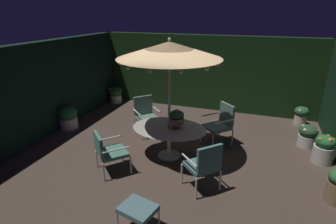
{
  "coord_description": "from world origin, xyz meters",
  "views": [
    {
      "loc": [
        1.73,
        -5.44,
        3.24
      ],
      "look_at": [
        -0.09,
        -0.28,
        1.15
      ],
      "focal_mm": 28.48,
      "sensor_mm": 36.0,
      "label": 1
    }
  ],
  "objects_px": {
    "patio_dining_table": "(169,132)",
    "patio_chair_southeast": "(204,164)",
    "potted_plant_back_left": "(308,135)",
    "potted_plant_right_near": "(116,94)",
    "patio_chair_north": "(221,122)",
    "potted_plant_front_corner": "(68,117)",
    "centerpiece_planter": "(177,117)",
    "patio_chair_east": "(108,150)",
    "ottoman_footrest": "(138,210)",
    "patio_chair_northeast": "(145,113)",
    "potted_plant_left_near": "(301,115)",
    "potted_plant_left_far": "(324,149)",
    "patio_umbrella": "(169,50)"
  },
  "relations": [
    {
      "from": "patio_chair_northeast",
      "to": "patio_chair_southeast",
      "type": "height_order",
      "value": "patio_chair_northeast"
    },
    {
      "from": "patio_chair_southeast",
      "to": "ottoman_footrest",
      "type": "xyz_separation_m",
      "value": [
        -0.75,
        -1.29,
        -0.22
      ]
    },
    {
      "from": "patio_umbrella",
      "to": "patio_chair_northeast",
      "type": "height_order",
      "value": "patio_umbrella"
    },
    {
      "from": "patio_chair_northeast",
      "to": "potted_plant_back_left",
      "type": "xyz_separation_m",
      "value": [
        4.18,
        0.62,
        -0.29
      ]
    },
    {
      "from": "patio_umbrella",
      "to": "patio_chair_north",
      "type": "height_order",
      "value": "patio_umbrella"
    },
    {
      "from": "patio_chair_east",
      "to": "potted_plant_left_far",
      "type": "bearing_deg",
      "value": 24.05
    },
    {
      "from": "patio_chair_northeast",
      "to": "potted_plant_left_near",
      "type": "xyz_separation_m",
      "value": [
        4.17,
        2.08,
        -0.28
      ]
    },
    {
      "from": "patio_chair_north",
      "to": "potted_plant_left_far",
      "type": "relative_size",
      "value": 1.57
    },
    {
      "from": "patio_dining_table",
      "to": "potted_plant_left_near",
      "type": "bearing_deg",
      "value": 44.8
    },
    {
      "from": "patio_chair_east",
      "to": "potted_plant_left_near",
      "type": "xyz_separation_m",
      "value": [
        4.11,
        4.15,
        -0.22
      ]
    },
    {
      "from": "patio_dining_table",
      "to": "patio_chair_southeast",
      "type": "bearing_deg",
      "value": -44.12
    },
    {
      "from": "patio_chair_north",
      "to": "patio_chair_northeast",
      "type": "distance_m",
      "value": 2.07
    },
    {
      "from": "centerpiece_planter",
      "to": "patio_umbrella",
      "type": "bearing_deg",
      "value": -160.85
    },
    {
      "from": "patio_chair_northeast",
      "to": "potted_plant_back_left",
      "type": "height_order",
      "value": "patio_chair_northeast"
    },
    {
      "from": "centerpiece_planter",
      "to": "patio_chair_east",
      "type": "distance_m",
      "value": 1.66
    },
    {
      "from": "patio_umbrella",
      "to": "potted_plant_left_near",
      "type": "bearing_deg",
      "value": 44.8
    },
    {
      "from": "patio_chair_north",
      "to": "potted_plant_left_far",
      "type": "height_order",
      "value": "patio_chair_north"
    },
    {
      "from": "patio_umbrella",
      "to": "patio_chair_northeast",
      "type": "xyz_separation_m",
      "value": [
        -1.05,
        1.01,
        -1.89
      ]
    },
    {
      "from": "centerpiece_planter",
      "to": "patio_chair_northeast",
      "type": "height_order",
      "value": "centerpiece_planter"
    },
    {
      "from": "patio_chair_north",
      "to": "ottoman_footrest",
      "type": "xyz_separation_m",
      "value": [
        -0.73,
        -3.34,
        -0.22
      ]
    },
    {
      "from": "ottoman_footrest",
      "to": "potted_plant_back_left",
      "type": "distance_m",
      "value": 4.85
    },
    {
      "from": "patio_chair_northeast",
      "to": "potted_plant_right_near",
      "type": "distance_m",
      "value": 2.94
    },
    {
      "from": "potted_plant_left_far",
      "to": "ottoman_footrest",
      "type": "bearing_deg",
      "value": -133.98
    },
    {
      "from": "patio_chair_north",
      "to": "ottoman_footrest",
      "type": "bearing_deg",
      "value": -102.38
    },
    {
      "from": "patio_chair_north",
      "to": "potted_plant_front_corner",
      "type": "relative_size",
      "value": 1.58
    },
    {
      "from": "patio_chair_east",
      "to": "potted_plant_right_near",
      "type": "relative_size",
      "value": 1.5
    },
    {
      "from": "potted_plant_left_near",
      "to": "patio_chair_northeast",
      "type": "bearing_deg",
      "value": -153.42
    },
    {
      "from": "centerpiece_planter",
      "to": "patio_chair_southeast",
      "type": "xyz_separation_m",
      "value": [
        0.88,
        -1.06,
        -0.4
      ]
    },
    {
      "from": "patio_chair_east",
      "to": "potted_plant_back_left",
      "type": "height_order",
      "value": "patio_chair_east"
    },
    {
      "from": "patio_dining_table",
      "to": "potted_plant_back_left",
      "type": "relative_size",
      "value": 3.01
    },
    {
      "from": "patio_dining_table",
      "to": "potted_plant_back_left",
      "type": "height_order",
      "value": "patio_dining_table"
    },
    {
      "from": "patio_umbrella",
      "to": "patio_chair_north",
      "type": "bearing_deg",
      "value": 45.64
    },
    {
      "from": "potted_plant_left_near",
      "to": "patio_umbrella",
      "type": "bearing_deg",
      "value": -135.2
    },
    {
      "from": "centerpiece_planter",
      "to": "potted_plant_back_left",
      "type": "height_order",
      "value": "centerpiece_planter"
    },
    {
      "from": "potted_plant_right_near",
      "to": "potted_plant_left_far",
      "type": "bearing_deg",
      "value": -18.3
    },
    {
      "from": "potted_plant_left_near",
      "to": "potted_plant_right_near",
      "type": "height_order",
      "value": "potted_plant_right_near"
    },
    {
      "from": "potted_plant_front_corner",
      "to": "patio_chair_southeast",
      "type": "bearing_deg",
      "value": -19.64
    },
    {
      "from": "potted_plant_right_near",
      "to": "patio_chair_north",
      "type": "bearing_deg",
      "value": -25.5
    },
    {
      "from": "patio_umbrella",
      "to": "patio_dining_table",
      "type": "bearing_deg",
      "value": -45.78
    },
    {
      "from": "patio_chair_east",
      "to": "patio_chair_southeast",
      "type": "distance_m",
      "value": 2.03
    },
    {
      "from": "patio_chair_northeast",
      "to": "potted_plant_front_corner",
      "type": "height_order",
      "value": "patio_chair_northeast"
    },
    {
      "from": "patio_chair_southeast",
      "to": "potted_plant_left_near",
      "type": "distance_m",
      "value": 4.61
    },
    {
      "from": "potted_plant_left_far",
      "to": "potted_plant_front_corner",
      "type": "xyz_separation_m",
      "value": [
        -6.66,
        -0.34,
        0.01
      ]
    },
    {
      "from": "patio_dining_table",
      "to": "patio_umbrella",
      "type": "distance_m",
      "value": 1.85
    },
    {
      "from": "patio_chair_east",
      "to": "ottoman_footrest",
      "type": "relative_size",
      "value": 1.47
    },
    {
      "from": "patio_chair_southeast",
      "to": "ottoman_footrest",
      "type": "bearing_deg",
      "value": -120.24
    },
    {
      "from": "patio_chair_northeast",
      "to": "patio_chair_north",
      "type": "bearing_deg",
      "value": 0.91
    },
    {
      "from": "potted_plant_back_left",
      "to": "potted_plant_right_near",
      "type": "xyz_separation_m",
      "value": [
        -6.3,
        1.41,
        0.03
      ]
    },
    {
      "from": "potted_plant_back_left",
      "to": "potted_plant_front_corner",
      "type": "height_order",
      "value": "potted_plant_front_corner"
    },
    {
      "from": "potted_plant_right_near",
      "to": "potted_plant_front_corner",
      "type": "bearing_deg",
      "value": -93.06
    }
  ]
}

